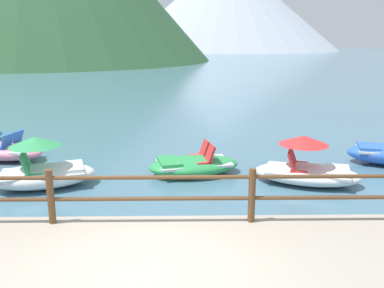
{
  "coord_description": "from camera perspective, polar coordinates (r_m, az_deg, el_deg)",
  "views": [
    {
      "loc": [
        0.57,
        -5.05,
        3.47
      ],
      "look_at": [
        0.74,
        5.0,
        0.9
      ],
      "focal_mm": 38.95,
      "sensor_mm": 36.0,
      "label": 1
    }
  ],
  "objects": [
    {
      "name": "pedal_boat_6",
      "position": [
        10.89,
        0.18,
        -2.88
      ],
      "size": [
        2.61,
        1.81,
        0.82
      ],
      "color": "green",
      "rests_on": "ground"
    },
    {
      "name": "ground_plane",
      "position": [
        45.19,
        -1.73,
        9.92
      ],
      "size": [
        200.0,
        200.0,
        0.0
      ],
      "primitive_type": "plane",
      "color": "#477084"
    },
    {
      "name": "dock_railing",
      "position": [
        7.08,
        -5.57,
        -6.38
      ],
      "size": [
        23.92,
        0.12,
        0.95
      ],
      "color": "brown",
      "rests_on": "promenade_dock"
    },
    {
      "name": "pedal_boat_1",
      "position": [
        10.53,
        -19.76,
        -3.44
      ],
      "size": [
        2.67,
        1.9,
        1.24
      ],
      "color": "white",
      "rests_on": "ground"
    },
    {
      "name": "distant_peak",
      "position": [
        126.42,
        4.77,
        18.64
      ],
      "size": [
        63.57,
        63.57,
        26.13
      ],
      "primitive_type": "cone",
      "color": "#A8B2C1",
      "rests_on": "ground"
    },
    {
      "name": "pedal_boat_4",
      "position": [
        13.42,
        -24.56,
        -0.8
      ],
      "size": [
        2.77,
        1.81,
        0.84
      ],
      "color": "pink",
      "rests_on": "ground"
    },
    {
      "name": "pedal_boat_2",
      "position": [
        10.54,
        15.48,
        -3.25
      ],
      "size": [
        2.79,
        1.94,
        1.19
      ],
      "color": "white",
      "rests_on": "ground"
    }
  ]
}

